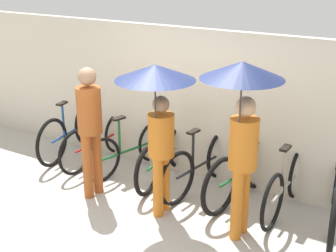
# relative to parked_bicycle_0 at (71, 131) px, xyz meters

# --- Properties ---
(ground_plane) EXTENTS (30.00, 30.00, 0.00)m
(ground_plane) POSITION_rel_parked_bicycle_0_xyz_m (2.08, -1.57, -0.39)
(ground_plane) COLOR #B7B2A8
(back_wall) EXTENTS (12.16, 0.12, 2.15)m
(back_wall) POSITION_rel_parked_bicycle_0_xyz_m (2.08, 0.38, 0.68)
(back_wall) COLOR beige
(back_wall) RESTS_ON ground
(parked_bicycle_0) EXTENTS (0.44, 1.76, 1.03)m
(parked_bicycle_0) POSITION_rel_parked_bicycle_0_xyz_m (0.00, 0.00, 0.00)
(parked_bicycle_0) COLOR black
(parked_bicycle_0) RESTS_ON ground
(parked_bicycle_1) EXTENTS (0.44, 1.70, 1.07)m
(parked_bicycle_1) POSITION_rel_parked_bicycle_0_xyz_m (0.60, -0.04, -0.03)
(parked_bicycle_1) COLOR black
(parked_bicycle_1) RESTS_ON ground
(parked_bicycle_2) EXTENTS (0.57, 1.67, 0.99)m
(parked_bicycle_2) POSITION_rel_parked_bicycle_0_xyz_m (1.19, -0.04, -0.04)
(parked_bicycle_2) COLOR black
(parked_bicycle_2) RESTS_ON ground
(parked_bicycle_3) EXTENTS (0.44, 1.74, 1.03)m
(parked_bicycle_3) POSITION_rel_parked_bicycle_0_xyz_m (1.79, -0.02, -0.03)
(parked_bicycle_3) COLOR black
(parked_bicycle_3) RESTS_ON ground
(parked_bicycle_4) EXTENTS (0.46, 1.78, 1.05)m
(parked_bicycle_4) POSITION_rel_parked_bicycle_0_xyz_m (2.38, -0.03, -0.01)
(parked_bicycle_4) COLOR black
(parked_bicycle_4) RESTS_ON ground
(parked_bicycle_5) EXTENTS (0.48, 1.73, 1.05)m
(parked_bicycle_5) POSITION_rel_parked_bicycle_0_xyz_m (2.98, -0.03, 0.00)
(parked_bicycle_5) COLOR black
(parked_bicycle_5) RESTS_ON ground
(parked_bicycle_6) EXTENTS (0.44, 1.67, 1.08)m
(parked_bicycle_6) POSITION_rel_parked_bicycle_0_xyz_m (3.57, -0.01, -0.02)
(parked_bicycle_6) COLOR black
(parked_bicycle_6) RESTS_ON ground
(parked_bicycle_7) EXTENTS (0.50, 1.81, 1.06)m
(parked_bicycle_7) POSITION_rel_parked_bicycle_0_xyz_m (4.16, -0.01, -0.02)
(parked_bicycle_7) COLOR black
(parked_bicycle_7) RESTS_ON ground
(pedestrian_leading) EXTENTS (0.32, 0.32, 1.77)m
(pedestrian_leading) POSITION_rel_parked_bicycle_0_xyz_m (1.20, -0.91, 0.65)
(pedestrian_leading) COLOR #9E4C1E
(pedestrian_leading) RESTS_ON ground
(pedestrian_center) EXTENTS (0.92, 0.92, 1.93)m
(pedestrian_center) POSITION_rel_parked_bicycle_0_xyz_m (2.25, -0.93, 1.10)
(pedestrian_center) COLOR #C66B1E
(pedestrian_center) RESTS_ON ground
(pedestrian_trailing) EXTENTS (0.86, 0.86, 2.08)m
(pedestrian_trailing) POSITION_rel_parked_bicycle_0_xyz_m (3.28, -0.89, 1.17)
(pedestrian_trailing) COLOR #C66B1E
(pedestrian_trailing) RESTS_ON ground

